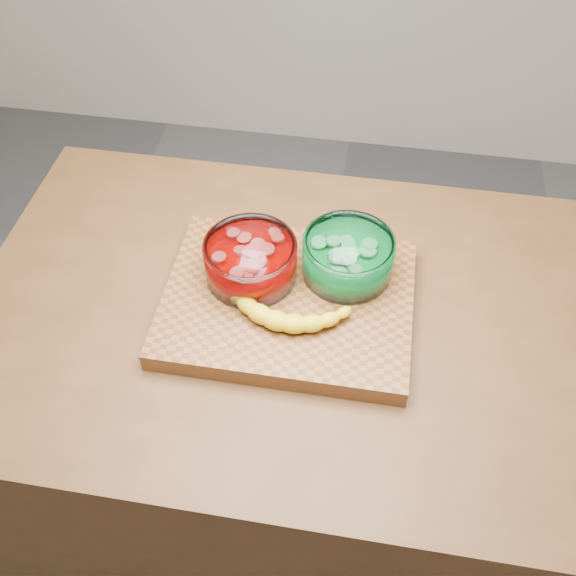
# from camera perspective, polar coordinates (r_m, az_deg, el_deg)

# --- Properties ---
(ground) EXTENTS (3.50, 3.50, 0.00)m
(ground) POSITION_cam_1_polar(r_m,az_deg,el_deg) (1.98, 0.00, -18.42)
(ground) COLOR #4E4E52
(ground) RESTS_ON ground
(counter) EXTENTS (1.20, 0.80, 0.90)m
(counter) POSITION_cam_1_polar(r_m,az_deg,el_deg) (1.57, 0.00, -12.21)
(counter) COLOR #513118
(counter) RESTS_ON ground
(cutting_board) EXTENTS (0.45, 0.35, 0.04)m
(cutting_board) POSITION_cam_1_polar(r_m,az_deg,el_deg) (1.18, 0.00, -1.27)
(cutting_board) COLOR brown
(cutting_board) RESTS_ON counter
(bowl_red) EXTENTS (0.17, 0.17, 0.08)m
(bowl_red) POSITION_cam_1_polar(r_m,az_deg,el_deg) (1.17, -3.33, 2.43)
(bowl_red) COLOR white
(bowl_red) RESTS_ON cutting_board
(bowl_green) EXTENTS (0.17, 0.17, 0.08)m
(bowl_green) POSITION_cam_1_polar(r_m,az_deg,el_deg) (1.18, 5.34, 2.75)
(bowl_green) COLOR white
(bowl_green) RESTS_ON cutting_board
(banana) EXTENTS (0.26, 0.14, 0.04)m
(banana) POSITION_cam_1_polar(r_m,az_deg,el_deg) (1.12, -0.19, -1.51)
(banana) COLOR gold
(banana) RESTS_ON cutting_board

